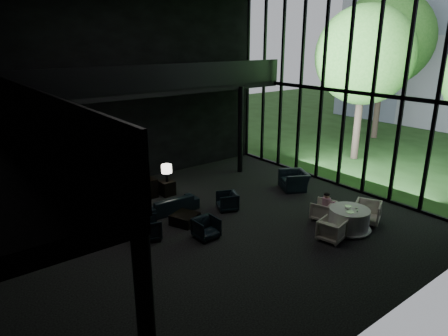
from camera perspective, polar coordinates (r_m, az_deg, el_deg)
floor at (r=13.34m, az=-2.50°, el=-8.80°), size 14.00×12.00×0.02m
wall_back at (r=17.29m, az=-14.52°, el=10.74°), size 14.00×0.04×8.00m
wall_front at (r=8.07m, az=22.69°, el=2.18°), size 14.00×0.04×8.00m
curtain_wall at (r=17.02m, az=17.06°, el=10.42°), size 0.20×12.00×8.00m
mezzanine_back at (r=16.83m, az=-9.95°, el=10.85°), size 12.00×2.00×0.25m
railing_left at (r=10.02m, az=-27.09°, el=7.97°), size 0.06×12.00×1.00m
railing_back at (r=15.90m, az=-8.31°, el=12.71°), size 12.00×0.06×1.00m
column_ne at (r=18.47m, az=2.36°, el=5.41°), size 0.24×0.24×4.00m
tree_near at (r=21.39m, az=19.44°, el=14.91°), size 4.80×4.80×7.65m
tree_far at (r=26.68m, az=22.06°, el=16.67°), size 5.60×5.60×8.80m
console at (r=15.73m, az=-13.62°, el=-3.53°), size 2.37×0.54×0.76m
bronze_urn at (r=15.40m, az=-13.87°, el=-0.12°), size 0.76×0.76×1.43m
side_table_left at (r=15.04m, az=-18.74°, el=-5.51°), size 0.47×0.47×0.52m
table_lamp_left at (r=14.91m, az=-19.26°, el=-2.55°), size 0.43×0.43×0.73m
side_table_right at (r=16.23m, az=-8.13°, el=-2.85°), size 0.53×0.53×0.58m
table_lamp_right at (r=15.94m, az=-8.20°, el=-0.21°), size 0.42×0.42×0.70m
sofa at (r=14.64m, az=-7.58°, el=-4.84°), size 1.92×0.65×0.74m
lounge_armchair_west at (r=12.83m, az=-10.83°, el=-8.35°), size 0.88×0.91×0.77m
lounge_armchair_east at (r=14.68m, az=0.46°, el=-4.72°), size 0.84×0.86×0.69m
lounge_armchair_south at (r=12.70m, az=-2.56°, el=-8.54°), size 0.67×0.63×0.68m
window_armchair at (r=16.85m, az=10.00°, el=-1.21°), size 1.31×1.50×1.11m
coffee_table at (r=13.74m, az=-5.61°, el=-7.23°), size 1.04×1.04×0.35m
dining_table at (r=13.79m, az=17.38°, el=-7.22°), size 1.47×1.47×0.75m
dining_chair_north at (r=14.32m, az=14.00°, el=-5.81°), size 0.87×0.84×0.72m
dining_chair_east at (r=14.48m, az=19.82°, el=-5.73°), size 1.11×1.14×0.90m
dining_chair_west at (r=12.99m, az=15.15°, el=-8.46°), size 0.80×0.83×0.73m
child at (r=14.08m, az=14.42°, el=-4.55°), size 0.28×0.28×0.61m
plate_a at (r=13.36m, az=17.56°, el=-6.04°), size 0.29×0.29×0.02m
plate_b at (r=13.80m, az=17.32°, el=-5.24°), size 0.31×0.31×0.02m
saucer at (r=13.77m, az=18.37°, el=-5.42°), size 0.17×0.17×0.01m
coffee_cup at (r=13.68m, az=18.42°, el=-5.40°), size 0.11×0.11×0.06m
cereal_bowl at (r=13.56m, az=17.23°, el=-5.51°), size 0.16×0.16×0.08m
cream_pot at (r=13.47m, az=18.50°, el=-5.84°), size 0.07×0.07×0.06m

